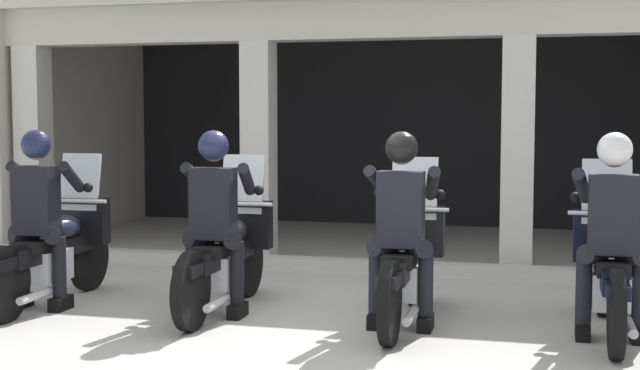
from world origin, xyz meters
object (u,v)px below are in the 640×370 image
object	(u,v)px
police_officer_far_left	(38,203)
police_officer_center_right	(401,213)
motorcycle_center_left	(227,253)
police_officer_center_left	(215,207)
police_officer_far_right	(613,218)
motorcycle_far_left	(57,248)
motorcycle_far_right	(609,269)
motorcycle_center_right	(407,261)

from	to	relation	value
police_officer_far_left	police_officer_center_right	size ratio (longest dim) A/B	1.00
motorcycle_center_left	police_officer_center_left	size ratio (longest dim) A/B	1.29
motorcycle_center_left	police_officer_far_right	world-z (taller)	police_officer_far_right
motorcycle_far_left	motorcycle_far_right	world-z (taller)	same
motorcycle_far_left	police_officer_far_right	world-z (taller)	police_officer_far_right
police_officer_center_left	police_officer_far_right	xyz separation A→B (m)	(3.21, -0.03, 0.00)
motorcycle_far_left	police_officer_far_left	world-z (taller)	police_officer_far_left
police_officer_far_left	police_officer_far_right	bearing A→B (deg)	16.88
motorcycle_center_right	police_officer_center_right	world-z (taller)	police_officer_center_right
motorcycle_center_right	police_officer_far_right	bearing A→B (deg)	-0.24
motorcycle_far_right	motorcycle_center_left	bearing A→B (deg)	-167.32
motorcycle_far_left	motorcycle_far_right	distance (m)	4.81
motorcycle_center_right	police_officer_far_right	world-z (taller)	police_officer_far_right
motorcycle_far_left	motorcycle_center_right	xyz separation A→B (m)	(3.21, 0.05, 0.00)
police_officer_far_left	motorcycle_center_right	bearing A→B (deg)	21.86
motorcycle_far_right	motorcycle_center_right	bearing A→B (deg)	-165.66
motorcycle_center_right	motorcycle_far_right	xyz separation A→B (m)	(1.60, 0.03, 0.00)
motorcycle_center_left	police_officer_center_left	bearing A→B (deg)	-76.95
motorcycle_center_left	motorcycle_center_right	world-z (taller)	same
police_officer_far_left	police_officer_center_left	size ratio (longest dim) A/B	1.00
motorcycle_far_left	police_officer_center_right	xyz separation A→B (m)	(3.20, -0.23, 0.44)
motorcycle_far_right	police_officer_far_right	xyz separation A→B (m)	(-0.00, -0.28, 0.44)
motorcycle_far_left	motorcycle_far_right	bearing A→B (deg)	16.88
motorcycle_center_right	police_officer_center_left	bearing A→B (deg)	-163.42
motorcycle_center_left	police_officer_far_left	bearing A→B (deg)	-152.72
police_officer_far_left	motorcycle_far_right	size ratio (longest dim) A/B	0.78
police_officer_center_left	motorcycle_far_right	size ratio (longest dim) A/B	0.78
motorcycle_center_left	motorcycle_far_right	xyz separation A→B (m)	(3.21, -0.03, 0.00)
motorcycle_center_left	police_officer_far_right	distance (m)	3.25
police_officer_far_right	motorcycle_far_left	bearing A→B (deg)	-169.15
motorcycle_center_left	motorcycle_center_right	size ratio (longest dim) A/B	1.00
police_officer_far_right	police_officer_center_left	bearing A→B (deg)	-167.32
motorcycle_far_left	police_officer_far_left	bearing A→B (deg)	-74.42
motorcycle_far_left	police_officer_far_left	distance (m)	0.52
motorcycle_far_left	motorcycle_center_left	size ratio (longest dim) A/B	1.00
motorcycle_center_left	motorcycle_far_left	bearing A→B (deg)	-162.57
motorcycle_far_left	police_officer_far_right	size ratio (longest dim) A/B	1.29
motorcycle_far_left	motorcycle_center_right	world-z (taller)	same
motorcycle_center_right	motorcycle_center_left	bearing A→B (deg)	-173.50
police_officer_center_left	motorcycle_center_right	distance (m)	1.68
police_officer_far_right	motorcycle_center_left	bearing A→B (deg)	-172.37
motorcycle_far_left	motorcycle_far_right	xyz separation A→B (m)	(4.81, 0.09, 0.00)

